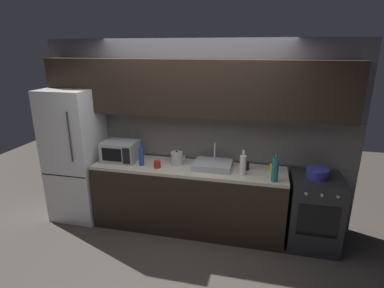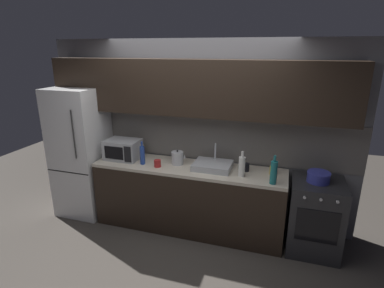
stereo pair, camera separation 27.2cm
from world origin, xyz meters
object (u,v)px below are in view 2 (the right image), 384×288
Objects in this scene: microwave at (123,149)px; cooking_pot at (318,177)px; refrigerator at (81,152)px; mug_yellow at (273,171)px; kettle at (178,158)px; mug_red at (157,163)px; wine_bottle_white at (242,166)px; wine_bottle_teal at (274,172)px; wine_bottle_blue at (142,155)px; mug_dark at (246,167)px; oven_range at (315,216)px.

microwave is 1.78× the size of cooking_pot.
mug_yellow is at bearing 1.43° from refrigerator.
cooking_pot is at bearing -7.48° from mug_yellow.
kettle reaches higher than mug_red.
wine_bottle_white is at bearing -9.52° from kettle.
microwave is at bearing -178.61° from mug_yellow.
wine_bottle_teal is 1.31× the size of cooking_pot.
refrigerator is 7.22× the size of cooking_pot.
refrigerator is 19.92× the size of mug_red.
wine_bottle_blue is at bearing 179.56° from wine_bottle_white.
cooking_pot reaches higher than mug_red.
mug_dark is at bearing 174.81° from cooking_pot.
microwave reaches higher than cooking_pot.
mug_dark is at bearing 10.25° from mug_red.
wine_bottle_teal reaches higher than oven_range.
mug_dark is (1.70, 0.06, -0.08)m from microwave.
oven_range is 2.65× the size of wine_bottle_teal.
microwave is at bearing 162.55° from wine_bottle_blue.
mug_yellow is (2.03, 0.05, -0.09)m from microwave.
refrigerator is 3.22m from cooking_pot.
wine_bottle_white reaches higher than mug_red.
mug_dark is at bearing 174.83° from oven_range.
wine_bottle_blue is (-0.44, -0.14, 0.04)m from kettle.
mug_dark is (0.91, 0.03, -0.04)m from kettle.
cooking_pot is (2.19, 0.09, -0.07)m from wine_bottle_blue.
refrigerator is at bearing -178.28° from kettle.
oven_range is (3.24, -0.00, -0.48)m from refrigerator.
mug_red is (-0.22, -0.17, -0.04)m from kettle.
cooking_pot is at bearing 22.50° from wine_bottle_teal.
wine_bottle_blue is 1.36m from mug_dark.
kettle reaches higher than cooking_pot.
refrigerator is 18.28× the size of mug_dark.
mug_red is at bearing -176.37° from oven_range.
wine_bottle_white reaches higher than mug_dark.
oven_range is 9.16× the size of mug_yellow.
wine_bottle_teal is 0.54m from cooking_pot.
kettle is at bearing 38.36° from mug_red.
wine_bottle_white is 0.40m from mug_yellow.
mug_red is at bearing -8.59° from wine_bottle_blue.
wine_bottle_blue is (0.35, -0.11, -0.01)m from microwave.
oven_range is at bearing 21.65° from wine_bottle_teal.
wine_bottle_teal reaches higher than mug_yellow.
kettle is (0.80, 0.03, -0.05)m from microwave.
refrigerator is 9.50× the size of kettle.
oven_range is at bearing 2.36° from wine_bottle_blue.
mug_red is (-1.46, 0.08, -0.09)m from wine_bottle_teal.
wine_bottle_white reaches higher than oven_range.
cooking_pot is (0.50, 0.21, -0.08)m from wine_bottle_teal.
cooking_pot is (3.22, 0.00, 0.03)m from refrigerator.
oven_range is 1.06m from wine_bottle_white.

